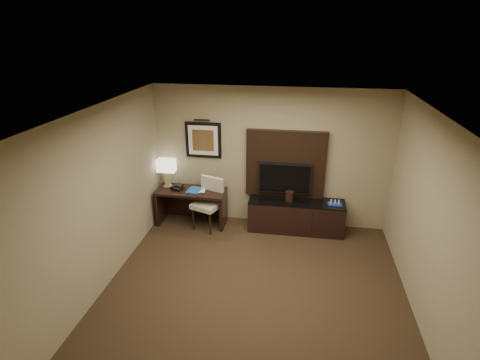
% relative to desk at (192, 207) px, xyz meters
% --- Properties ---
extents(floor, '(4.50, 5.00, 0.01)m').
position_rel_desk_xyz_m(floor, '(1.50, -2.15, -0.37)').
color(floor, '#2F2115').
rests_on(floor, ground).
extents(ceiling, '(4.50, 5.00, 0.01)m').
position_rel_desk_xyz_m(ceiling, '(1.50, -2.15, 2.34)').
color(ceiling, silver).
rests_on(ceiling, wall_back).
extents(wall_back, '(4.50, 0.01, 2.70)m').
position_rel_desk_xyz_m(wall_back, '(1.50, 0.35, 0.99)').
color(wall_back, gray).
rests_on(wall_back, floor).
extents(wall_left, '(0.01, 5.00, 2.70)m').
position_rel_desk_xyz_m(wall_left, '(-0.75, -2.15, 0.99)').
color(wall_left, gray).
rests_on(wall_left, floor).
extents(wall_right, '(0.01, 5.00, 2.70)m').
position_rel_desk_xyz_m(wall_right, '(3.75, -2.15, 0.99)').
color(wall_right, gray).
rests_on(wall_right, floor).
extents(desk, '(1.35, 0.60, 0.72)m').
position_rel_desk_xyz_m(desk, '(0.00, 0.00, 0.00)').
color(desk, black).
rests_on(desk, floor).
extents(credenza, '(1.81, 0.51, 0.62)m').
position_rel_desk_xyz_m(credenza, '(2.05, 0.05, -0.05)').
color(credenza, black).
rests_on(credenza, floor).
extents(tv_wall_panel, '(1.50, 0.12, 1.30)m').
position_rel_desk_xyz_m(tv_wall_panel, '(1.80, 0.29, 0.91)').
color(tv_wall_panel, black).
rests_on(tv_wall_panel, wall_back).
extents(tv, '(1.00, 0.08, 0.60)m').
position_rel_desk_xyz_m(tv, '(1.80, 0.19, 0.66)').
color(tv, black).
rests_on(tv, tv_wall_panel).
extents(artwork, '(0.70, 0.04, 0.70)m').
position_rel_desk_xyz_m(artwork, '(0.20, 0.33, 1.29)').
color(artwork, black).
rests_on(artwork, wall_back).
extents(picture_light, '(0.04, 0.04, 0.30)m').
position_rel_desk_xyz_m(picture_light, '(0.20, 0.29, 1.69)').
color(picture_light, '#402A14').
rests_on(picture_light, wall_back).
extents(desk_chair, '(0.65, 0.69, 1.02)m').
position_rel_desk_xyz_m(desk_chair, '(0.35, -0.14, 0.15)').
color(desk_chair, beige).
rests_on(desk_chair, floor).
extents(table_lamp, '(0.36, 0.22, 0.57)m').
position_rel_desk_xyz_m(table_lamp, '(-0.51, 0.11, 0.64)').
color(table_lamp, tan).
rests_on(table_lamp, desk).
extents(desk_phone, '(0.25, 0.24, 0.10)m').
position_rel_desk_xyz_m(desk_phone, '(-0.27, -0.01, 0.41)').
color(desk_phone, black).
rests_on(desk_phone, desk).
extents(blue_folder, '(0.28, 0.35, 0.02)m').
position_rel_desk_xyz_m(blue_folder, '(0.07, -0.01, 0.37)').
color(blue_folder, '#184E9C').
rests_on(blue_folder, desk).
extents(book, '(0.16, 0.05, 0.21)m').
position_rel_desk_xyz_m(book, '(0.13, -0.03, 0.46)').
color(book, '#B5A38E').
rests_on(book, desk).
extents(ice_bucket, '(0.18, 0.18, 0.18)m').
position_rel_desk_xyz_m(ice_bucket, '(1.91, 0.06, 0.35)').
color(ice_bucket, black).
rests_on(ice_bucket, credenza).
extents(minibar_tray, '(0.26, 0.16, 0.09)m').
position_rel_desk_xyz_m(minibar_tray, '(2.75, 0.02, 0.31)').
color(minibar_tray, '#1A39AC').
rests_on(minibar_tray, credenza).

